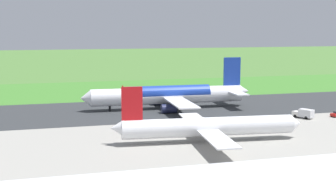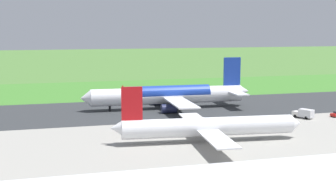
{
  "view_description": "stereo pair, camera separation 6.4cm",
  "coord_description": "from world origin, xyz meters",
  "px_view_note": "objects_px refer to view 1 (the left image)",
  "views": [
    {
      "loc": [
        27.24,
        136.7,
        25.39
      ],
      "look_at": [
        -9.95,
        0.0,
        4.5
      ],
      "focal_mm": 49.0,
      "sensor_mm": 36.0,
      "label": 1
    },
    {
      "loc": [
        27.17,
        136.72,
        25.39
      ],
      "look_at": [
        -9.95,
        0.0,
        4.5
      ],
      "focal_mm": 49.0,
      "sensor_mm": 36.0,
      "label": 2
    }
  ],
  "objects_px": {
    "airliner_main": "(169,95)",
    "no_stopping_sign": "(123,88)",
    "service_truck_fuel": "(304,113)",
    "airliner_parked_mid": "(208,126)",
    "service_truck_baggage": "(196,122)",
    "traffic_cone_orange": "(114,93)"
  },
  "relations": [
    {
      "from": "airliner_parked_mid",
      "to": "service_truck_fuel",
      "type": "relative_size",
      "value": 7.1
    },
    {
      "from": "service_truck_baggage",
      "to": "no_stopping_sign",
      "type": "height_order",
      "value": "service_truck_baggage"
    },
    {
      "from": "airliner_main",
      "to": "no_stopping_sign",
      "type": "relative_size",
      "value": 21.22
    },
    {
      "from": "traffic_cone_orange",
      "to": "service_truck_fuel",
      "type": "bearing_deg",
      "value": 125.46
    },
    {
      "from": "airliner_main",
      "to": "airliner_parked_mid",
      "type": "xyz_separation_m",
      "value": [
        2.83,
        42.75,
        -0.86
      ]
    },
    {
      "from": "service_truck_baggage",
      "to": "no_stopping_sign",
      "type": "distance_m",
      "value": 69.11
    },
    {
      "from": "airliner_parked_mid",
      "to": "service_truck_baggage",
      "type": "xyz_separation_m",
      "value": [
        -2.18,
        -14.43,
        -2.09
      ]
    },
    {
      "from": "airliner_parked_mid",
      "to": "service_truck_fuel",
      "type": "xyz_separation_m",
      "value": [
        -35.23,
        -17.87,
        -2.09
      ]
    },
    {
      "from": "airliner_main",
      "to": "traffic_cone_orange",
      "type": "bearing_deg",
      "value": -72.44
    },
    {
      "from": "airliner_parked_mid",
      "to": "service_truck_baggage",
      "type": "distance_m",
      "value": 14.74
    },
    {
      "from": "airliner_parked_mid",
      "to": "no_stopping_sign",
      "type": "height_order",
      "value": "airliner_parked_mid"
    },
    {
      "from": "service_truck_baggage",
      "to": "no_stopping_sign",
      "type": "relative_size",
      "value": 2.25
    },
    {
      "from": "service_truck_fuel",
      "to": "no_stopping_sign",
      "type": "height_order",
      "value": "service_truck_fuel"
    },
    {
      "from": "service_truck_fuel",
      "to": "no_stopping_sign",
      "type": "xyz_separation_m",
      "value": [
        40.29,
        -65.29,
        0.11
      ]
    },
    {
      "from": "service_truck_baggage",
      "to": "traffic_cone_orange",
      "type": "bearing_deg",
      "value": -80.38
    },
    {
      "from": "airliner_main",
      "to": "traffic_cone_orange",
      "type": "height_order",
      "value": "airliner_main"
    },
    {
      "from": "no_stopping_sign",
      "to": "airliner_parked_mid",
      "type": "bearing_deg",
      "value": 93.48
    },
    {
      "from": "service_truck_baggage",
      "to": "airliner_main",
      "type": "bearing_deg",
      "value": -91.31
    },
    {
      "from": "airliner_main",
      "to": "service_truck_baggage",
      "type": "bearing_deg",
      "value": 88.69
    },
    {
      "from": "airliner_main",
      "to": "service_truck_fuel",
      "type": "relative_size",
      "value": 8.76
    },
    {
      "from": "service_truck_fuel",
      "to": "traffic_cone_orange",
      "type": "xyz_separation_m",
      "value": [
        44.13,
        -61.95,
        -1.13
      ]
    },
    {
      "from": "service_truck_baggage",
      "to": "traffic_cone_orange",
      "type": "relative_size",
      "value": 10.43
    }
  ]
}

